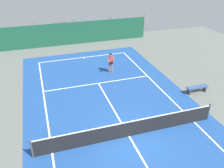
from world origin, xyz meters
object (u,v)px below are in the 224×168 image
(tennis_player, at_px, (111,62))
(tennis_ball_near_player, at_px, (115,87))
(parked_car, at_px, (61,32))
(courtside_bench, at_px, (197,88))
(tennis_net, at_px, (129,129))

(tennis_player, bearing_deg, tennis_ball_near_player, 83.86)
(tennis_ball_near_player, xyz_separation_m, parked_car, (-2.18, 12.90, 0.81))
(parked_car, bearing_deg, courtside_bench, 116.71)
(tennis_net, xyz_separation_m, parked_car, (-1.19, 18.28, 0.33))
(tennis_net, distance_m, tennis_player, 8.13)
(parked_car, distance_m, courtside_bench, 17.11)
(tennis_player, distance_m, courtside_bench, 7.02)
(parked_car, relative_size, courtside_bench, 2.64)
(courtside_bench, bearing_deg, tennis_net, -155.21)
(tennis_player, height_order, parked_car, parked_car)
(tennis_net, xyz_separation_m, tennis_ball_near_player, (0.98, 5.38, -0.48))
(tennis_player, distance_m, tennis_ball_near_player, 2.80)
(tennis_net, height_order, tennis_player, tennis_player)
(tennis_ball_near_player, distance_m, courtside_bench, 5.88)
(tennis_net, bearing_deg, courtside_bench, 24.79)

